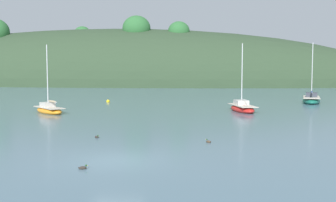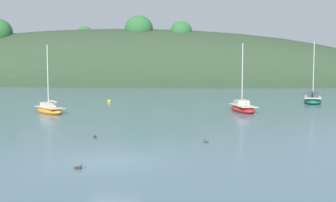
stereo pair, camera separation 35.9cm
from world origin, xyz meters
name	(u,v)px [view 1 (the left image)]	position (x,y,z in m)	size (l,w,h in m)	color
ground_plane	(116,161)	(0.00, 0.00, 0.00)	(400.00, 400.00, 0.00)	slate
far_shoreline_hill	(105,84)	(-25.03, 86.17, 0.07)	(150.00, 36.00, 31.86)	#2D422B
sailboat_red_portside	(242,108)	(7.17, 22.93, 0.33)	(3.05, 5.49, 6.99)	red
sailboat_yellow_far	(49,110)	(-11.51, 19.07, 0.32)	(4.46, 4.37, 6.75)	orange
sailboat_navy_dinghy	(311,100)	(16.37, 34.12, 0.38)	(3.26, 6.41, 7.73)	#196B56
mooring_buoy_inner	(108,101)	(-9.15, 31.80, 0.12)	(0.44, 0.44, 0.54)	yellow
duck_lone_left	(208,142)	(4.20, 5.22, 0.05)	(0.37, 0.37, 0.24)	#473828
duck_lone_right	(83,168)	(-1.01, -1.70, 0.05)	(0.42, 0.25, 0.24)	#2D2823
duck_lead	(97,137)	(-2.73, 5.97, 0.05)	(0.37, 0.37, 0.24)	#2D2823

